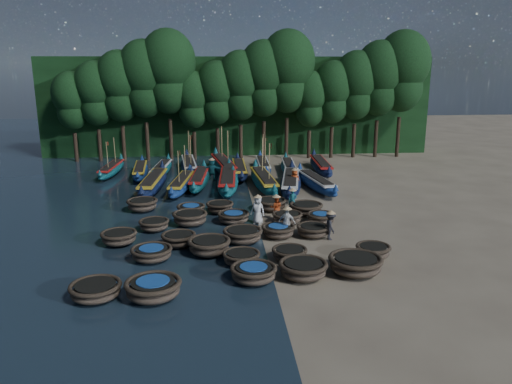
{
  "coord_description": "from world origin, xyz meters",
  "views": [
    {
      "loc": [
        -2.48,
        -29.39,
        9.39
      ],
      "look_at": [
        0.1,
        1.66,
        1.3
      ],
      "focal_mm": 35.0,
      "sensor_mm": 36.0,
      "label": 1
    }
  ],
  "objects": [
    {
      "name": "coracle_19",
      "position": [
        3.77,
        -1.27,
        0.38
      ],
      "size": [
        1.84,
        1.84,
        0.66
      ],
      "rotation": [
        0.0,
        0.0,
        0.2
      ],
      "color": "brown",
      "rests_on": "ground"
    },
    {
      "name": "tree_8",
      "position": [
        2.4,
        20.0,
        8.0
      ],
      "size": [
        4.92,
        4.92,
        11.6
      ],
      "color": "black",
      "rests_on": "ground"
    },
    {
      "name": "long_boat_13",
      "position": [
        -1.77,
        13.86,
        0.62
      ],
      "size": [
        2.97,
        9.07,
        3.9
      ],
      "rotation": [
        0.0,
        0.0,
        0.16
      ],
      "color": "#10545B",
      "rests_on": "ground"
    },
    {
      "name": "fisherman_3",
      "position": [
        3.71,
        -4.01,
        0.83
      ],
      "size": [
        0.63,
        1.04,
        1.76
      ],
      "rotation": [
        0.0,
        0.0,
        1.62
      ],
      "color": "black",
      "rests_on": "ground"
    },
    {
      "name": "coracle_3",
      "position": [
        1.35,
        -8.88,
        0.44
      ],
      "size": [
        2.73,
        2.73,
        0.77
      ],
      "rotation": [
        0.0,
        0.0,
        -0.42
      ],
      "color": "brown",
      "rests_on": "ground"
    },
    {
      "name": "long_boat_10",
      "position": [
        -8.87,
        12.76,
        0.49
      ],
      "size": [
        1.89,
        7.34,
        1.3
      ],
      "rotation": [
        0.0,
        0.0,
        0.09
      ],
      "color": "navy",
      "rests_on": "ground"
    },
    {
      "name": "tree_4",
      "position": [
        -6.8,
        20.0,
        8.67
      ],
      "size": [
        5.34,
        5.34,
        12.58
      ],
      "color": "black",
      "rests_on": "ground"
    },
    {
      "name": "coracle_18",
      "position": [
        1.77,
        -1.04,
        0.39
      ],
      "size": [
        2.03,
        2.03,
        0.68
      ],
      "rotation": [
        0.0,
        0.0,
        0.23
      ],
      "color": "brown",
      "rests_on": "ground"
    },
    {
      "name": "long_boat_7",
      "position": [
        3.17,
        6.88,
        0.6
      ],
      "size": [
        3.04,
        8.85,
        1.58
      ],
      "rotation": [
        0.0,
        0.0,
        -0.17
      ],
      "color": "#0E1635",
      "rests_on": "ground"
    },
    {
      "name": "coracle_6",
      "position": [
        -2.87,
        -5.7,
        0.47
      ],
      "size": [
        2.63,
        2.63,
        0.83
      ],
      "rotation": [
        0.0,
        0.0,
        -0.41
      ],
      "color": "brown",
      "rests_on": "ground"
    },
    {
      "name": "tree_11",
      "position": [
        9.3,
        20.0,
        6.65
      ],
      "size": [
        4.09,
        4.09,
        9.65
      ],
      "color": "black",
      "rests_on": "ground"
    },
    {
      "name": "coracle_20",
      "position": [
        -7.28,
        2.3,
        0.45
      ],
      "size": [
        2.12,
        2.12,
        0.79
      ],
      "rotation": [
        0.0,
        0.0,
        -0.16
      ],
      "color": "brown",
      "rests_on": "ground"
    },
    {
      "name": "coracle_15",
      "position": [
        -6.07,
        -1.72,
        0.37
      ],
      "size": [
        1.97,
        1.97,
        0.65
      ],
      "rotation": [
        0.0,
        0.0,
        -0.25
      ],
      "color": "brown",
      "rests_on": "ground"
    },
    {
      "name": "coracle_10",
      "position": [
        -7.67,
        -3.85,
        0.41
      ],
      "size": [
        2.24,
        2.24,
        0.72
      ],
      "rotation": [
        0.0,
        0.0,
        0.32
      ],
      "color": "brown",
      "rests_on": "ground"
    },
    {
      "name": "long_boat_5",
      "position": [
        -1.55,
        7.91,
        0.61
      ],
      "size": [
        2.05,
        9.13,
        1.61
      ],
      "rotation": [
        0.0,
        0.0,
        -0.05
      ],
      "color": "#10545B",
      "rests_on": "ground"
    },
    {
      "name": "coracle_24",
      "position": [
        3.22,
        0.67,
        0.42
      ],
      "size": [
        2.14,
        2.14,
        0.74
      ],
      "rotation": [
        0.0,
        0.0,
        0.01
      ],
      "color": "brown",
      "rests_on": "ground"
    },
    {
      "name": "fisherman_2",
      "position": [
        1.19,
        -0.2,
        0.82
      ],
      "size": [
        0.79,
        0.64,
        1.71
      ],
      "rotation": [
        0.0,
        0.0,
        3.04
      ],
      "color": "#B03E17",
      "rests_on": "ground"
    },
    {
      "name": "coracle_1",
      "position": [
        -5.11,
        -10.41,
        0.47
      ],
      "size": [
        2.39,
        2.39,
        0.82
      ],
      "rotation": [
        0.0,
        0.0,
        0.1
      ],
      "color": "brown",
      "rests_on": "ground"
    },
    {
      "name": "fisherman_4",
      "position": [
        1.42,
        -3.31,
        0.89
      ],
      "size": [
        1.05,
        0.81,
        1.85
      ],
      "rotation": [
        0.0,
        0.0,
        2.66
      ],
      "color": "white",
      "rests_on": "ground"
    },
    {
      "name": "long_boat_11",
      "position": [
        -7.12,
        13.02,
        0.5
      ],
      "size": [
        1.96,
        7.49,
        1.32
      ],
      "rotation": [
        0.0,
        0.0,
        -0.09
      ],
      "color": "#10545B",
      "rests_on": "ground"
    },
    {
      "name": "tree_5",
      "position": [
        -4.5,
        20.0,
        5.97
      ],
      "size": [
        3.68,
        3.68,
        8.68
      ],
      "color": "black",
      "rests_on": "ground"
    },
    {
      "name": "long_boat_17",
      "position": [
        6.82,
        13.27,
        0.56
      ],
      "size": [
        1.76,
        8.34,
        1.47
      ],
      "rotation": [
        0.0,
        0.0,
        -0.04
      ],
      "color": "#0E1635",
      "rests_on": "ground"
    },
    {
      "name": "tree_9",
      "position": [
        4.7,
        20.0,
        8.67
      ],
      "size": [
        5.34,
        5.34,
        12.58
      ],
      "color": "black",
      "rests_on": "ground"
    },
    {
      "name": "long_boat_16",
      "position": [
        3.94,
        12.97,
        0.5
      ],
      "size": [
        1.74,
        7.49,
        1.32
      ],
      "rotation": [
        0.0,
        0.0,
        -0.06
      ],
      "color": "#10545B",
      "rests_on": "ground"
    },
    {
      "name": "tree_14",
      "position": [
        16.2,
        20.0,
        8.67
      ],
      "size": [
        5.34,
        5.34,
        12.58
      ],
      "color": "black",
      "rests_on": "ground"
    },
    {
      "name": "fisherman_6",
      "position": [
        3.44,
        6.68,
        0.91
      ],
      "size": [
        0.99,
        0.91,
        1.9
      ],
      "rotation": [
        0.0,
        0.0,
        2.54
      ],
      "color": "#B03E17",
      "rests_on": "ground"
    },
    {
      "name": "long_boat_6",
      "position": [
        1.2,
        7.64,
        0.6
      ],
      "size": [
        2.2,
        8.85,
        3.77
      ],
      "rotation": [
        0.0,
        0.0,
        0.08
      ],
      "color": "#10545B",
      "rests_on": "ground"
    },
    {
      "name": "tree_3",
      "position": [
        -9.1,
        20.0,
        8.0
      ],
      "size": [
        4.92,
        4.92,
        11.6
      ],
      "color": "black",
      "rests_on": "ground"
    },
    {
      "name": "tree_1",
      "position": [
        -13.7,
        20.0,
        6.65
      ],
      "size": [
        4.09,
        4.09,
        9.65
      ],
      "color": "black",
      "rests_on": "ground"
    },
    {
      "name": "tree_6",
      "position": [
        -2.2,
        20.0,
        6.65
      ],
      "size": [
        4.09,
        4.09,
        9.65
      ],
      "color": "black",
      "rests_on": "ground"
    },
    {
      "name": "fisherman_1",
      "position": [
        2.45,
        1.33,
        0.87
      ],
      "size": [
        0.63,
        0.52,
        1.71
      ],
      "rotation": [
        0.0,
        0.0,
        6.0
      ],
      "color": "#185A65",
      "rests_on": "ground"
    },
    {
      "name": "long_boat_2",
      "position": [
        -7.2,
        7.72,
        0.59
      ],
      "size": [
        2.13,
        8.82,
        1.56
      ],
      "rotation": [
        0.0,
        0.0,
        -0.07
      ],
      "color": "#0E1635",
      "rests_on": "ground"
    },
    {
      "name": "coracle_21",
      "position": [
        -4.08,
        1.13,
        0.39
      ],
      "size": [
        1.86,
        1.86,
        0.67
      ],
      "rotation": [
        0.0,
        0.0,
        0.12
      ],
      "color": "brown",
      "rests_on": "ground"
    },
    {
      "name": "coracle_7",
      "position": [
        -1.33,
        -7.1,
        0.36
      ],
      "size": [
        1.92,
        1.92,
        0.63
      ],
      "rotation": [
        0.0,
        0.0,
        -0.14
      ],
      "color": "brown",
      "rests_on": "ground"
    },
    {
      "name": "coracle_14",
      "position": [
        2.86,
        -3.48,
        0.38
      ],
      "size": [
        2.23,
        2.23,
        0.67
      ],
      "rotation": [
        0.0,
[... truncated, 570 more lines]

